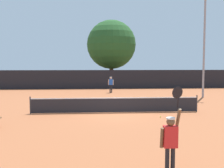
{
  "coord_description": "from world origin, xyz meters",
  "views": [
    {
      "loc": [
        -1.41,
        -16.75,
        3.15
      ],
      "look_at": [
        0.21,
        5.99,
        1.35
      ],
      "focal_mm": 42.94,
      "sensor_mm": 36.0,
      "label": 1
    }
  ],
  "objects_px": {
    "large_tree": "(111,45)",
    "parked_car_far": "(167,78)",
    "tennis_ball": "(160,117)",
    "parked_car_mid": "(114,80)",
    "player_serving": "(171,137)",
    "parked_car_near": "(79,78)",
    "player_receiving": "(111,83)",
    "light_pole": "(204,41)"
  },
  "relations": [
    {
      "from": "player_serving",
      "to": "large_tree",
      "type": "relative_size",
      "value": 0.28
    },
    {
      "from": "player_serving",
      "to": "player_receiving",
      "type": "height_order",
      "value": "player_serving"
    },
    {
      "from": "light_pole",
      "to": "parked_car_far",
      "type": "xyz_separation_m",
      "value": [
        1.58,
        17.76,
        -4.38
      ]
    },
    {
      "from": "tennis_ball",
      "to": "parked_car_mid",
      "type": "distance_m",
      "value": 22.6
    },
    {
      "from": "tennis_ball",
      "to": "parked_car_mid",
      "type": "relative_size",
      "value": 0.02
    },
    {
      "from": "parked_car_mid",
      "to": "parked_car_far",
      "type": "xyz_separation_m",
      "value": [
        8.71,
        3.87,
        0.0
      ]
    },
    {
      "from": "light_pole",
      "to": "large_tree",
      "type": "relative_size",
      "value": 1.01
    },
    {
      "from": "player_receiving",
      "to": "large_tree",
      "type": "bearing_deg",
      "value": -94.32
    },
    {
      "from": "parked_car_mid",
      "to": "tennis_ball",
      "type": "bearing_deg",
      "value": -83.54
    },
    {
      "from": "player_receiving",
      "to": "tennis_ball",
      "type": "distance_m",
      "value": 13.29
    },
    {
      "from": "player_receiving",
      "to": "tennis_ball",
      "type": "height_order",
      "value": "player_receiving"
    },
    {
      "from": "player_receiving",
      "to": "parked_car_near",
      "type": "distance_m",
      "value": 13.35
    },
    {
      "from": "player_serving",
      "to": "parked_car_far",
      "type": "xyz_separation_m",
      "value": [
        9.5,
        34.37,
        -0.32
      ]
    },
    {
      "from": "tennis_ball",
      "to": "large_tree",
      "type": "distance_m",
      "value": 22.98
    },
    {
      "from": "player_serving",
      "to": "parked_car_mid",
      "type": "distance_m",
      "value": 30.51
    },
    {
      "from": "player_receiving",
      "to": "parked_car_mid",
      "type": "xyz_separation_m",
      "value": [
        1.04,
        9.46,
        -0.24
      ]
    },
    {
      "from": "light_pole",
      "to": "tennis_ball",
      "type": "bearing_deg",
      "value": -125.39
    },
    {
      "from": "large_tree",
      "to": "parked_car_mid",
      "type": "distance_m",
      "value": 4.92
    },
    {
      "from": "player_receiving",
      "to": "parked_car_far",
      "type": "xyz_separation_m",
      "value": [
        9.75,
        13.33,
        -0.24
      ]
    },
    {
      "from": "parked_car_near",
      "to": "parked_car_far",
      "type": "bearing_deg",
      "value": 10.55
    },
    {
      "from": "tennis_ball",
      "to": "parked_car_near",
      "type": "bearing_deg",
      "value": 103.11
    },
    {
      "from": "large_tree",
      "to": "parked_car_far",
      "type": "bearing_deg",
      "value": 24.82
    },
    {
      "from": "light_pole",
      "to": "player_serving",
      "type": "bearing_deg",
      "value": -115.49
    },
    {
      "from": "player_serving",
      "to": "parked_car_near",
      "type": "height_order",
      "value": "player_serving"
    },
    {
      "from": "player_receiving",
      "to": "light_pole",
      "type": "distance_m",
      "value": 10.17
    },
    {
      "from": "parked_car_mid",
      "to": "parked_car_far",
      "type": "height_order",
      "value": "same"
    },
    {
      "from": "large_tree",
      "to": "parked_car_far",
      "type": "distance_m",
      "value": 11.12
    },
    {
      "from": "tennis_ball",
      "to": "parked_car_near",
      "type": "distance_m",
      "value": 26.54
    },
    {
      "from": "player_receiving",
      "to": "parked_car_mid",
      "type": "bearing_deg",
      "value": -96.27
    },
    {
      "from": "player_receiving",
      "to": "player_serving",
      "type": "bearing_deg",
      "value": 90.67
    },
    {
      "from": "tennis_ball",
      "to": "parked_car_far",
      "type": "bearing_deg",
      "value": 73.67
    },
    {
      "from": "player_receiving",
      "to": "light_pole",
      "type": "height_order",
      "value": "light_pole"
    },
    {
      "from": "player_serving",
      "to": "parked_car_near",
      "type": "distance_m",
      "value": 34.04
    },
    {
      "from": "light_pole",
      "to": "parked_car_mid",
      "type": "distance_m",
      "value": 16.21
    },
    {
      "from": "parked_car_mid",
      "to": "parked_car_far",
      "type": "bearing_deg",
      "value": 27.95
    },
    {
      "from": "parked_car_near",
      "to": "parked_car_far",
      "type": "relative_size",
      "value": 1.05
    },
    {
      "from": "parked_car_near",
      "to": "player_receiving",
      "type": "bearing_deg",
      "value": -64.43
    },
    {
      "from": "tennis_ball",
      "to": "light_pole",
      "type": "height_order",
      "value": "light_pole"
    },
    {
      "from": "parked_car_near",
      "to": "large_tree",
      "type": "bearing_deg",
      "value": -29.33
    },
    {
      "from": "tennis_ball",
      "to": "parked_car_near",
      "type": "relative_size",
      "value": 0.02
    },
    {
      "from": "player_serving",
      "to": "light_pole",
      "type": "distance_m",
      "value": 18.85
    },
    {
      "from": "light_pole",
      "to": "large_tree",
      "type": "height_order",
      "value": "light_pole"
    }
  ]
}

